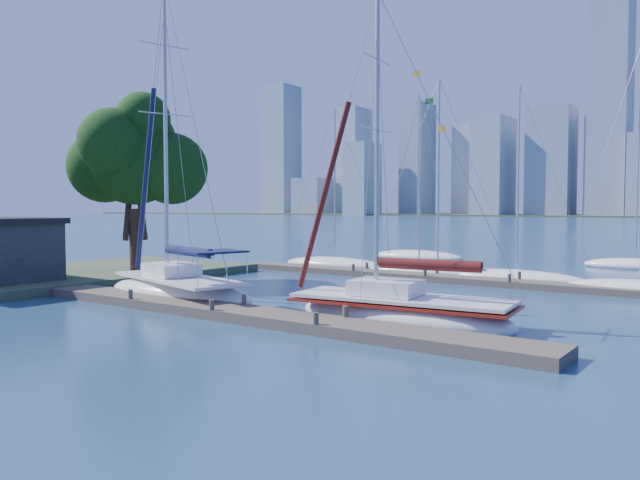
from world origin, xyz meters
The scene contains 14 objects.
ground centered at (0.00, 0.00, 0.00)m, with size 700.00×700.00×0.00m, color navy.
near_dock centered at (0.00, 0.00, 0.20)m, with size 26.00×2.00×0.40m, color #473E34.
far_dock centered at (2.00, 16.00, 0.18)m, with size 30.00×1.80×0.36m, color #473E34.
shore centered at (-17.00, 3.00, 0.25)m, with size 12.00×22.00×0.50m, color #38472D.
tree centered at (-12.97, 5.45, 7.41)m, with size 7.94×7.26×10.88m.
sailboat_navy centered at (-5.20, 1.91, 1.21)m, with size 9.58×5.12×15.78m.
sailboat_maroon centered at (6.28, 2.70, 0.97)m, with size 9.10×3.91×12.99m.
bg_boat_0 centered at (-8.17, 19.12, 0.25)m, with size 8.88×3.98×11.77m.
bg_boat_1 centered at (-1.11, 18.54, 0.23)m, with size 7.62×3.46×11.57m.
bg_boat_2 centered at (0.11, 18.76, 0.26)m, with size 9.20×5.73×12.80m.
bg_boat_3 centered at (5.35, 18.29, 0.24)m, with size 8.29×2.33×11.67m.
bg_boat_4 centered at (12.08, 16.88, 0.26)m, with size 7.67×4.61×13.49m.
bg_boat_6 centered at (-6.62, 28.99, 0.28)m, with size 8.42×5.13×14.12m.
bg_boat_7 centered at (9.51, 31.13, 0.25)m, with size 7.23×3.85×11.83m.
Camera 1 is at (17.46, -17.67, 4.35)m, focal length 35.00 mm.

